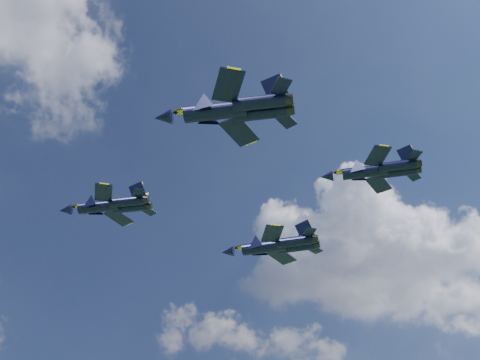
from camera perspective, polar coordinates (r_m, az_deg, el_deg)
name	(u,v)px	position (r m, az deg, el deg)	size (l,w,h in m)	color
jet_lead	(96,207)	(92.55, -13.46, -2.47)	(12.85, 13.46, 3.58)	black
jet_left	(211,112)	(73.81, -2.80, 6.50)	(15.75, 16.18, 4.34)	black
jet_right	(261,247)	(101.50, 2.00, -6.39)	(14.24, 16.31, 4.18)	black
jet_slot	(361,172)	(88.39, 11.42, 0.76)	(12.67, 13.72, 3.60)	black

